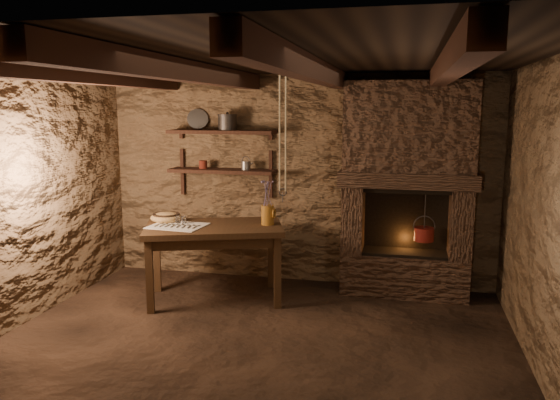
% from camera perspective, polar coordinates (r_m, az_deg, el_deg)
% --- Properties ---
extents(floor, '(4.50, 4.50, 0.00)m').
position_cam_1_polar(floor, '(4.78, -3.24, -15.47)').
color(floor, black).
rests_on(floor, ground).
extents(back_wall, '(4.50, 0.04, 2.40)m').
position_cam_1_polar(back_wall, '(6.32, 1.74, 2.13)').
color(back_wall, brown).
rests_on(back_wall, floor).
extents(front_wall, '(4.50, 0.04, 2.40)m').
position_cam_1_polar(front_wall, '(2.61, -16.05, -9.24)').
color(front_wall, brown).
rests_on(front_wall, floor).
extents(left_wall, '(0.04, 4.00, 2.40)m').
position_cam_1_polar(left_wall, '(5.48, -26.59, -0.07)').
color(left_wall, brown).
rests_on(left_wall, floor).
extents(right_wall, '(0.04, 4.00, 2.40)m').
position_cam_1_polar(right_wall, '(4.35, 26.38, -2.34)').
color(right_wall, brown).
rests_on(right_wall, floor).
extents(ceiling, '(4.50, 4.00, 0.04)m').
position_cam_1_polar(ceiling, '(4.34, -3.55, 14.55)').
color(ceiling, black).
rests_on(ceiling, back_wall).
extents(beam_far_left, '(0.14, 3.95, 0.16)m').
position_cam_1_polar(beam_far_left, '(4.97, -20.74, 12.30)').
color(beam_far_left, black).
rests_on(beam_far_left, ceiling).
extents(beam_mid_left, '(0.14, 3.95, 0.16)m').
position_cam_1_polar(beam_mid_left, '(4.50, -9.81, 13.11)').
color(beam_mid_left, black).
rests_on(beam_mid_left, ceiling).
extents(beam_mid_right, '(0.14, 3.95, 0.16)m').
position_cam_1_polar(beam_mid_right, '(4.22, 3.17, 13.47)').
color(beam_mid_right, black).
rests_on(beam_mid_right, ceiling).
extents(beam_far_right, '(0.14, 3.95, 0.16)m').
position_cam_1_polar(beam_far_right, '(4.17, 17.22, 13.12)').
color(beam_far_right, black).
rests_on(beam_far_right, ceiling).
extents(shelf_lower, '(1.25, 0.30, 0.04)m').
position_cam_1_polar(shelf_lower, '(6.38, -6.05, 3.05)').
color(shelf_lower, black).
rests_on(shelf_lower, back_wall).
extents(shelf_upper, '(1.25, 0.30, 0.04)m').
position_cam_1_polar(shelf_upper, '(6.35, -6.13, 7.09)').
color(shelf_upper, black).
rests_on(shelf_upper, back_wall).
extents(hearth, '(1.43, 0.51, 2.30)m').
position_cam_1_polar(hearth, '(5.97, 13.15, 1.69)').
color(hearth, '#3D291E').
rests_on(hearth, floor).
extents(work_table, '(1.60, 1.23, 0.81)m').
position_cam_1_polar(work_table, '(5.85, -6.87, -6.22)').
color(work_table, '#311F11').
rests_on(work_table, floor).
extents(linen_cloth, '(0.59, 0.49, 0.01)m').
position_cam_1_polar(linen_cloth, '(5.78, -10.64, -2.67)').
color(linen_cloth, silver).
rests_on(linen_cloth, work_table).
extents(pewter_cutlery_row, '(0.48, 0.22, 0.01)m').
position_cam_1_polar(pewter_cutlery_row, '(5.76, -10.71, -2.60)').
color(pewter_cutlery_row, gray).
rests_on(pewter_cutlery_row, linen_cloth).
extents(drinking_glasses, '(0.18, 0.05, 0.07)m').
position_cam_1_polar(drinking_glasses, '(5.86, -10.08, -2.08)').
color(drinking_glasses, white).
rests_on(drinking_glasses, linen_cloth).
extents(stoneware_jug, '(0.16, 0.15, 0.47)m').
position_cam_1_polar(stoneware_jug, '(5.72, -1.28, -0.59)').
color(stoneware_jug, '#A96B20').
rests_on(stoneware_jug, work_table).
extents(wooden_bowl, '(0.44, 0.44, 0.12)m').
position_cam_1_polar(wooden_bowl, '(6.04, -11.80, -1.82)').
color(wooden_bowl, '#A67F48').
rests_on(wooden_bowl, work_table).
extents(iron_stockpot, '(0.27, 0.27, 0.16)m').
position_cam_1_polar(iron_stockpot, '(6.32, -5.51, 8.00)').
color(iron_stockpot, '#282523').
rests_on(iron_stockpot, shelf_upper).
extents(tin_pan, '(0.27, 0.18, 0.24)m').
position_cam_1_polar(tin_pan, '(6.55, -8.60, 8.36)').
color(tin_pan, gray).
rests_on(tin_pan, shelf_upper).
extents(small_kettle, '(0.17, 0.15, 0.15)m').
position_cam_1_polar(small_kettle, '(6.29, -3.58, 3.62)').
color(small_kettle, gray).
rests_on(small_kettle, shelf_lower).
extents(rusty_tin, '(0.10, 0.10, 0.09)m').
position_cam_1_polar(rusty_tin, '(6.45, -8.04, 3.69)').
color(rusty_tin, '#4F170F').
rests_on(rusty_tin, shelf_lower).
extents(red_pot, '(0.24, 0.24, 0.54)m').
position_cam_1_polar(red_pot, '(6.02, 14.82, -3.38)').
color(red_pot, maroon).
rests_on(red_pot, hearth).
extents(hanging_ropes, '(0.08, 0.08, 1.20)m').
position_cam_1_polar(hanging_ropes, '(5.34, 0.28, 7.21)').
color(hanging_ropes, beige).
rests_on(hanging_ropes, ceiling).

